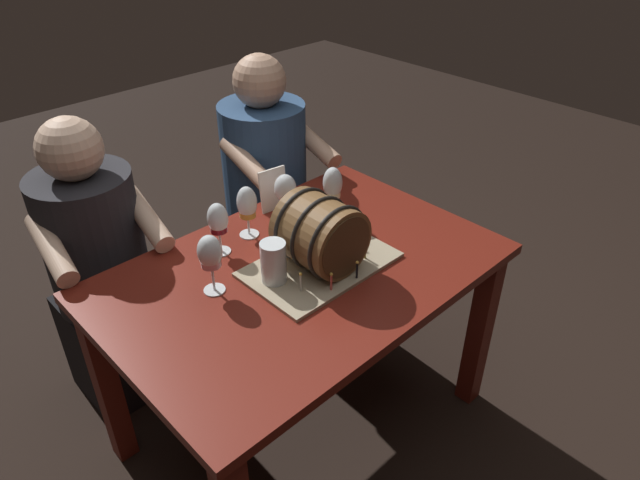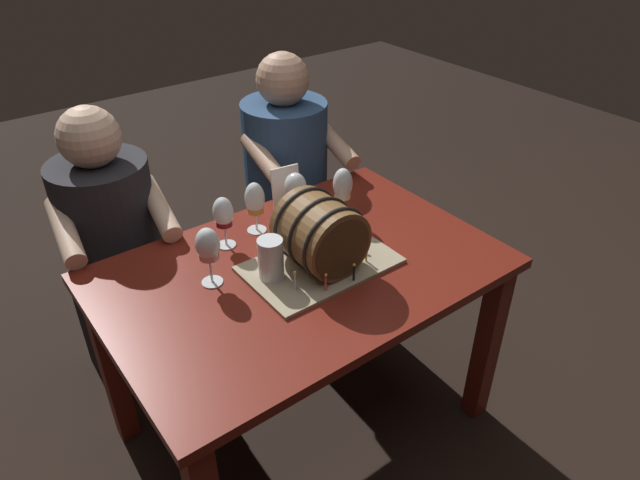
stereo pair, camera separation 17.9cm
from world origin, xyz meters
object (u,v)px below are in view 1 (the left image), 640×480
Objects in this scene: wine_glass_empty at (285,189)px; menu_card at (273,190)px; wine_glass_white at (333,185)px; beer_pint at (274,264)px; person_seated_right at (267,199)px; wine_glass_red at (218,221)px; wine_glass_rose at (210,254)px; barrel_cake at (320,237)px; dining_table at (302,297)px; wine_glass_amber at (247,205)px; person_seated_left at (103,278)px.

wine_glass_empty reaches higher than menu_card.
wine_glass_white is 1.26× the size of menu_card.
beer_pint is (-0.40, -0.15, -0.06)m from wine_glass_white.
person_seated_right is (0.21, 0.31, -0.25)m from menu_card.
wine_glass_empty is 0.17m from wine_glass_white.
person_seated_right is at bearing 78.79° from wine_glass_white.
wine_glass_empty is 0.97× the size of wine_glass_red.
person_seated_right is at bearing 40.68° from wine_glass_rose.
wine_glass_empty is (0.11, 0.29, 0.01)m from barrel_cake.
person_seated_right is (0.50, 0.66, -0.24)m from beer_pint.
wine_glass_empty is 0.46m from wine_glass_rose.
barrel_cake reaches higher than wine_glass_white.
barrel_cake reaches higher than dining_table.
wine_glass_empty is 0.88× the size of wine_glass_white.
wine_glass_red is (-0.18, 0.28, 0.01)m from barrel_cake.
wine_glass_amber is at bearing 7.85° from wine_glass_red.
dining_table is 6.71× the size of wine_glass_amber.
person_seated_left is (-0.57, 0.31, -0.28)m from menu_card.
barrel_cake is (0.05, -0.03, 0.23)m from dining_table.
wine_glass_rose is at bearing 160.01° from dining_table.
wine_glass_empty is (0.16, 0.26, 0.24)m from dining_table.
wine_glass_rose is (-0.43, -0.16, 0.01)m from wine_glass_empty.
barrel_cake is at bearing -57.58° from wine_glass_red.
dining_table is 0.38m from wine_glass_rose.
wine_glass_rose is 0.66m from person_seated_left.
beer_pint is at bearing -179.35° from dining_table.
wine_glass_amber is 0.32m from wine_glass_rose.
dining_table is 0.22m from beer_pint.
barrel_cake is 2.58× the size of wine_glass_red.
barrel_cake reaches higher than wine_glass_rose.
wine_glass_empty is 1.11× the size of menu_card.
wine_glass_white is at bearing 20.79° from beer_pint.
person_seated_left is (-0.12, 0.56, -0.33)m from wine_glass_rose.
person_seated_left is (-0.39, 0.39, -0.32)m from wine_glass_amber.
dining_table is 6.23× the size of wine_glass_white.
wine_glass_rose is at bearing -131.45° from wine_glass_red.
wine_glass_empty is 0.15× the size of person_seated_right.
person_seated_right is at bearing 63.96° from barrel_cake.
wine_glass_red is 0.15× the size of person_seated_right.
wine_glass_rose reaches higher than menu_card.
beer_pint is 0.45m from menu_card.
wine_glass_white is (0.24, 0.18, 0.02)m from barrel_cake.
wine_glass_rose reaches higher than dining_table.
wine_glass_empty reaches higher than beer_pint.
person_seated_right is at bearing 38.25° from wine_glass_red.
person_seated_left is (-0.28, 0.66, -0.27)m from beer_pint.
beer_pint is at bearing -85.68° from wine_glass_red.
menu_card is 0.14× the size of person_seated_left.
barrel_cake is 0.30m from wine_glass_white.
person_seated_right is (0.52, 0.41, -0.29)m from wine_glass_red.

